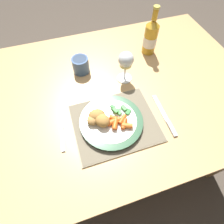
# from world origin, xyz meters

# --- Properties ---
(ground_plane) EXTENTS (6.00, 6.00, 0.00)m
(ground_plane) POSITION_xyz_m (0.00, 0.00, 0.00)
(ground_plane) COLOR #4C4238
(dining_table) EXTENTS (1.46, 0.93, 0.74)m
(dining_table) POSITION_xyz_m (0.00, 0.00, 0.66)
(dining_table) COLOR tan
(dining_table) RESTS_ON ground
(placemat) EXTENTS (0.33, 0.28, 0.01)m
(placemat) POSITION_xyz_m (-0.00, -0.18, 0.74)
(placemat) COLOR gray
(placemat) RESTS_ON dining_table
(dinner_plate) EXTENTS (0.25, 0.25, 0.02)m
(dinner_plate) POSITION_xyz_m (-0.01, -0.17, 0.76)
(dinner_plate) COLOR white
(dinner_plate) RESTS_ON placemat
(breaded_croquettes) EXTENTS (0.10, 0.10, 0.04)m
(breaded_croquettes) POSITION_xyz_m (-0.06, -0.16, 0.79)
(breaded_croquettes) COLOR #B77F3D
(breaded_croquettes) RESTS_ON dinner_plate
(green_beans_pile) EXTENTS (0.08, 0.06, 0.02)m
(green_beans_pile) POSITION_xyz_m (0.03, -0.15, 0.77)
(green_beans_pile) COLOR #338438
(green_beans_pile) RESTS_ON dinner_plate
(glazed_carrots) EXTENTS (0.09, 0.08, 0.02)m
(glazed_carrots) POSITION_xyz_m (0.01, -0.20, 0.78)
(glazed_carrots) COLOR orange
(glazed_carrots) RESTS_ON dinner_plate
(fork) EXTENTS (0.03, 0.12, 0.01)m
(fork) POSITION_xyz_m (-0.21, -0.18, 0.74)
(fork) COLOR silver
(fork) RESTS_ON dining_table
(table_knife) EXTENTS (0.02, 0.21, 0.01)m
(table_knife) POSITION_xyz_m (0.21, -0.22, 0.74)
(table_knife) COLOR silver
(table_knife) RESTS_ON dining_table
(wine_glass) EXTENTS (0.07, 0.07, 0.15)m
(wine_glass) POSITION_xyz_m (0.12, 0.04, 0.85)
(wine_glass) COLOR silver
(wine_glass) RESTS_ON dining_table
(bottle) EXTENTS (0.07, 0.07, 0.24)m
(bottle) POSITION_xyz_m (0.31, 0.19, 0.83)
(bottle) COLOR gold
(bottle) RESTS_ON dining_table
(drinking_cup) EXTENTS (0.08, 0.08, 0.08)m
(drinking_cup) POSITION_xyz_m (-0.06, 0.16, 0.78)
(drinking_cup) COLOR #385684
(drinking_cup) RESTS_ON dining_table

